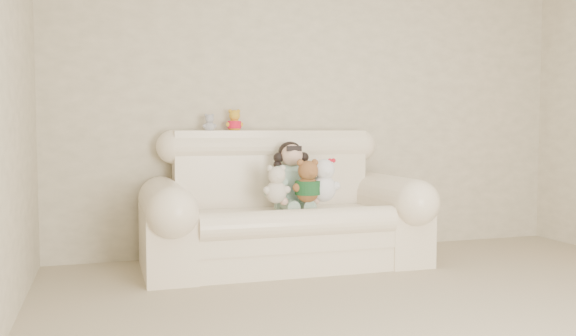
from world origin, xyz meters
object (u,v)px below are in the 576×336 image
(seated_child, at_px, (292,175))
(white_cat, at_px, (324,176))
(sofa, at_px, (284,198))
(brown_teddy, at_px, (308,177))
(cream_teddy, at_px, (276,181))

(seated_child, distance_m, white_cat, 0.29)
(sofa, height_order, seated_child, sofa)
(sofa, xyz_separation_m, brown_teddy, (0.13, -0.16, 0.17))
(seated_child, bearing_deg, white_cat, -44.54)
(sofa, relative_size, seated_child, 3.95)
(brown_teddy, relative_size, white_cat, 0.97)
(sofa, bearing_deg, white_cat, -29.25)
(brown_teddy, distance_m, white_cat, 0.14)
(brown_teddy, xyz_separation_m, white_cat, (0.13, 0.02, 0.01))
(cream_teddy, bearing_deg, sofa, 43.45)
(seated_child, bearing_deg, sofa, -129.32)
(sofa, height_order, cream_teddy, sofa)
(seated_child, height_order, brown_teddy, seated_child)
(sofa, height_order, brown_teddy, sofa)
(sofa, xyz_separation_m, white_cat, (0.27, -0.15, 0.18))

